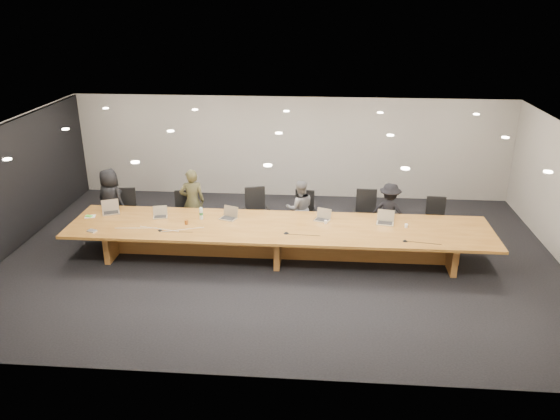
% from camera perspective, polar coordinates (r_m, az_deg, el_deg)
% --- Properties ---
extents(ground, '(12.00, 12.00, 0.00)m').
position_cam_1_polar(ground, '(11.93, -0.12, -5.00)').
color(ground, black).
rests_on(ground, ground).
extents(back_wall, '(12.00, 0.02, 2.80)m').
position_cam_1_polar(back_wall, '(15.18, 1.12, 6.55)').
color(back_wall, beige).
rests_on(back_wall, ground).
extents(left_wall_panel, '(0.08, 7.84, 2.74)m').
position_cam_1_polar(left_wall_panel, '(13.24, -26.70, 1.77)').
color(left_wall_panel, black).
rests_on(left_wall_panel, ground).
extents(conference_table, '(9.00, 1.80, 0.75)m').
position_cam_1_polar(conference_table, '(11.71, -0.12, -2.72)').
color(conference_table, brown).
rests_on(conference_table, ground).
extents(chair_far_left, '(0.61, 0.61, 1.06)m').
position_cam_1_polar(chair_far_left, '(13.55, -15.79, -0.06)').
color(chair_far_left, black).
rests_on(chair_far_left, ground).
extents(chair_left, '(0.61, 0.61, 1.03)m').
position_cam_1_polar(chair_left, '(13.15, -9.98, -0.28)').
color(chair_left, black).
rests_on(chair_left, ground).
extents(chair_mid_left, '(0.72, 0.72, 1.14)m').
position_cam_1_polar(chair_mid_left, '(12.87, -2.45, -0.19)').
color(chair_mid_left, black).
rests_on(chair_mid_left, ground).
extents(chair_mid_right, '(0.64, 0.64, 1.08)m').
position_cam_1_polar(chair_mid_right, '(12.84, 2.37, -0.38)').
color(chair_mid_right, black).
rests_on(chair_mid_right, ground).
extents(chair_right, '(0.61, 0.61, 1.14)m').
position_cam_1_polar(chair_right, '(12.87, 8.95, -0.45)').
color(chair_right, black).
rests_on(chair_right, ground).
extents(chair_far_right, '(0.56, 0.56, 1.04)m').
position_cam_1_polar(chair_far_right, '(13.03, 15.96, -1.00)').
color(chair_far_right, black).
rests_on(chair_far_right, ground).
extents(person_a, '(0.89, 0.73, 1.55)m').
position_cam_1_polar(person_a, '(13.60, -17.26, 0.97)').
color(person_a, black).
rests_on(person_a, ground).
extents(person_b, '(0.65, 0.51, 1.59)m').
position_cam_1_polar(person_b, '(13.02, -9.13, 0.87)').
color(person_b, '#34321C').
rests_on(person_b, ground).
extents(person_c, '(0.74, 0.62, 1.36)m').
position_cam_1_polar(person_c, '(12.77, 2.09, 0.18)').
color(person_c, slate).
rests_on(person_c, ground).
extents(person_d, '(1.00, 0.78, 1.36)m').
position_cam_1_polar(person_d, '(12.82, 11.34, -0.17)').
color(person_d, black).
rests_on(person_d, ground).
extents(laptop_a, '(0.45, 0.40, 0.29)m').
position_cam_1_polar(laptop_a, '(12.81, -17.30, 0.28)').
color(laptop_a, tan).
rests_on(laptop_a, conference_table).
extents(laptop_b, '(0.35, 0.29, 0.24)m').
position_cam_1_polar(laptop_b, '(12.31, -12.44, -0.23)').
color(laptop_b, '#C5B797').
rests_on(laptop_b, conference_table).
extents(laptop_c, '(0.41, 0.36, 0.27)m').
position_cam_1_polar(laptop_c, '(11.98, -5.46, -0.34)').
color(laptop_c, tan).
rests_on(laptop_c, conference_table).
extents(laptop_d, '(0.39, 0.33, 0.25)m').
position_cam_1_polar(laptop_d, '(11.89, 4.43, -0.54)').
color(laptop_d, '#BDAF90').
rests_on(laptop_d, conference_table).
extents(laptop_e, '(0.40, 0.32, 0.28)m').
position_cam_1_polar(laptop_e, '(11.90, 10.96, -0.79)').
color(laptop_e, beige).
rests_on(laptop_e, conference_table).
extents(water_bottle, '(0.09, 0.09, 0.25)m').
position_cam_1_polar(water_bottle, '(12.06, -8.24, -0.37)').
color(water_bottle, silver).
rests_on(water_bottle, conference_table).
extents(amber_mug, '(0.09, 0.09, 0.09)m').
position_cam_1_polar(amber_mug, '(11.87, -9.76, -1.26)').
color(amber_mug, brown).
rests_on(amber_mug, conference_table).
extents(paper_cup_near, '(0.08, 0.08, 0.08)m').
position_cam_1_polar(paper_cup_near, '(11.75, 4.80, -1.28)').
color(paper_cup_near, white).
rests_on(paper_cup_near, conference_table).
extents(paper_cup_far, '(0.09, 0.09, 0.08)m').
position_cam_1_polar(paper_cup_far, '(11.83, 13.05, -1.62)').
color(paper_cup_far, white).
rests_on(paper_cup_far, conference_table).
extents(notepad, '(0.25, 0.22, 0.01)m').
position_cam_1_polar(notepad, '(12.81, -19.23, -0.64)').
color(notepad, white).
rests_on(notepad, conference_table).
extents(lime_gadget, '(0.16, 0.12, 0.02)m').
position_cam_1_polar(lime_gadget, '(12.80, -19.33, -0.59)').
color(lime_gadget, '#4EC735').
rests_on(lime_gadget, notepad).
extents(av_box, '(0.21, 0.19, 0.03)m').
position_cam_1_polar(av_box, '(12.01, -19.06, -2.08)').
color(av_box, silver).
rests_on(av_box, conference_table).
extents(mic_left, '(0.13, 0.13, 0.03)m').
position_cam_1_polar(mic_left, '(11.67, -12.42, -2.05)').
color(mic_left, black).
rests_on(mic_left, conference_table).
extents(mic_center, '(0.13, 0.13, 0.03)m').
position_cam_1_polar(mic_center, '(11.26, 0.67, -2.40)').
color(mic_center, black).
rests_on(mic_center, conference_table).
extents(mic_right, '(0.14, 0.14, 0.03)m').
position_cam_1_polar(mic_right, '(11.20, 12.94, -3.14)').
color(mic_right, black).
rests_on(mic_right, conference_table).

